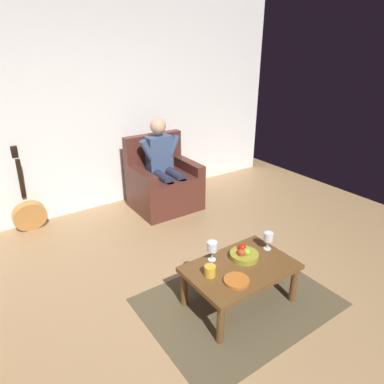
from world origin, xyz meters
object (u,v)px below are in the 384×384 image
(armchair, at_px, (164,184))
(candle_jar, at_px, (210,271))
(person_seated, at_px, (164,163))
(decorative_dish, at_px, (236,281))
(guitar, at_px, (29,213))
(coffee_table, at_px, (240,271))
(fruit_bowl, at_px, (244,254))
(wine_glass_far, at_px, (212,247))
(wine_glass_near, at_px, (268,238))

(armchair, xyz_separation_m, candle_jar, (0.75, 2.02, 0.10))
(person_seated, xyz_separation_m, decorative_dish, (0.62, 2.18, -0.26))
(guitar, height_order, candle_jar, guitar)
(armchair, distance_m, coffee_table, 2.12)
(coffee_table, xyz_separation_m, decorative_dish, (0.17, 0.14, 0.07))
(armchair, xyz_separation_m, fruit_bowl, (0.35, 2.00, 0.09))
(guitar, relative_size, candle_jar, 10.92)
(decorative_dish, bearing_deg, fruit_bowl, -142.07)
(coffee_table, distance_m, guitar, 2.72)
(wine_glass_far, bearing_deg, wine_glass_near, 163.85)
(person_seated, bearing_deg, wine_glass_near, 88.65)
(armchair, relative_size, candle_jar, 10.38)
(coffee_table, bearing_deg, wine_glass_near, -171.03)
(coffee_table, distance_m, decorative_dish, 0.23)
(person_seated, bearing_deg, decorative_dish, 74.77)
(wine_glass_far, bearing_deg, coffee_table, 124.07)
(armchair, xyz_separation_m, coffee_table, (0.45, 2.07, -0.00))
(fruit_bowl, xyz_separation_m, decorative_dish, (0.27, 0.21, -0.02))
(person_seated, bearing_deg, candle_jar, 70.21)
(armchair, xyz_separation_m, person_seated, (0.00, 0.03, 0.32))
(wine_glass_far, xyz_separation_m, decorative_dish, (0.03, 0.35, -0.11))
(fruit_bowl, relative_size, decorative_dish, 1.22)
(wine_glass_far, bearing_deg, fruit_bowl, 151.26)
(coffee_table, distance_m, candle_jar, 0.31)
(wine_glass_far, xyz_separation_m, fruit_bowl, (-0.25, 0.14, -0.09))
(person_seated, relative_size, wine_glass_far, 6.85)
(armchair, xyz_separation_m, guitar, (1.68, -0.36, -0.10))
(fruit_bowl, distance_m, decorative_dish, 0.35)
(fruit_bowl, height_order, decorative_dish, fruit_bowl)
(armchair, height_order, decorative_dish, armchair)
(decorative_dish, bearing_deg, wine_glass_near, -160.23)
(coffee_table, bearing_deg, person_seated, -102.54)
(person_seated, xyz_separation_m, guitar, (1.68, -0.39, -0.43))
(wine_glass_far, relative_size, decorative_dish, 0.87)
(guitar, distance_m, wine_glass_far, 2.48)
(coffee_table, bearing_deg, fruit_bowl, -144.18)
(candle_jar, bearing_deg, wine_glass_near, -179.00)
(guitar, bearing_deg, wine_glass_far, 116.04)
(coffee_table, distance_m, fruit_bowl, 0.16)
(guitar, distance_m, decorative_dish, 2.78)
(fruit_bowl, xyz_separation_m, candle_jar, (0.40, 0.03, 0.01))
(guitar, xyz_separation_m, wine_glass_near, (-1.61, 2.37, 0.27))
(guitar, xyz_separation_m, wine_glass_far, (-1.08, 2.22, 0.28))
(person_seated, bearing_deg, coffee_table, 78.19)
(wine_glass_near, height_order, wine_glass_far, wine_glass_far)
(armchair, relative_size, wine_glass_far, 5.50)
(coffee_table, relative_size, decorative_dish, 4.49)
(wine_glass_far, bearing_deg, candle_jar, 47.98)
(coffee_table, height_order, fruit_bowl, fruit_bowl)
(guitar, relative_size, wine_glass_near, 6.13)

